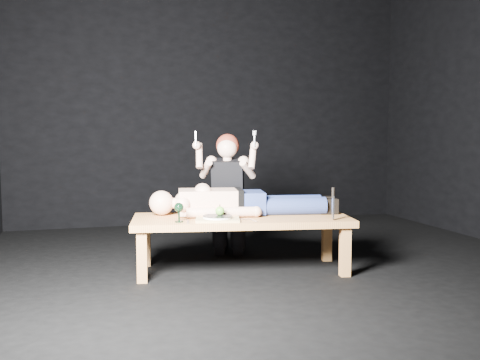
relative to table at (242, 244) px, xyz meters
The scene contains 13 objects.
ground 0.42m from the table, ahead, with size 5.00×5.00×0.00m, color black.
back_wall 2.82m from the table, 82.01° to the left, with size 5.00×5.00×0.00m, color black.
table is the anchor object (origin of this frame).
lying_man 0.39m from the table, 61.71° to the left, with size 1.75×0.53×0.26m, color beige, non-canonical shape.
kneeling_woman 0.67m from the table, 85.91° to the left, with size 0.62×0.69×1.16m, color black, non-canonical shape.
serving_tray 0.36m from the table, 150.41° to the right, with size 0.34×0.25×0.02m, color tan.
plate 0.37m from the table, 150.41° to the right, with size 0.23×0.23×0.02m, color white.
apple 0.39m from the table, 150.11° to the right, with size 0.07×0.07×0.07m, color #338D1D.
goblet 0.63m from the table, 167.37° to the right, with size 0.07×0.07×0.15m, color black, non-canonical shape.
fork_flat 0.54m from the table, 165.95° to the right, with size 0.02×0.19×0.01m, color #B2B2B7.
knife_flat 0.31m from the table, 82.40° to the right, with size 0.02×0.19×0.01m, color #B2B2B7.
spoon_flat 0.25m from the table, 117.90° to the right, with size 0.02×0.19×0.01m, color #B2B2B7.
carving_knife 0.82m from the table, 29.26° to the right, with size 0.03×0.04×0.26m, color #B2B2B7, non-canonical shape.
Camera 1 is at (-1.60, -4.27, 1.14)m, focal length 41.02 mm.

